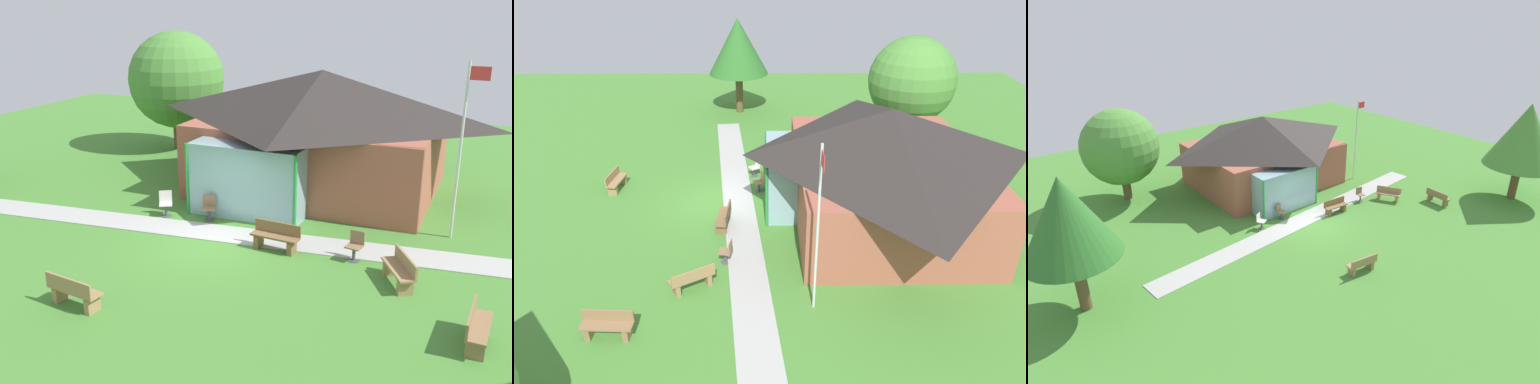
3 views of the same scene
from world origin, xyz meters
The scene contains 12 objects.
ground_plane centered at (0.00, 0.00, 0.00)m, with size 44.00×44.00×0.00m, color #478433.
pavilion centered at (1.17, 6.49, 2.40)m, with size 9.76×8.69×4.61m.
footpath centered at (0.00, 0.76, 0.01)m, with size 19.63×1.30×0.03m, color #ADADA8.
flagpole centered at (6.65, 3.40, 3.03)m, with size 0.64×0.08×5.49m.
bench_front_center centered at (-1.35, -4.85, 0.40)m, with size 1.54×0.62×0.84m.
bench_rear_near_path centered at (1.90, 0.30, 0.40)m, with size 1.53×0.55×0.84m.
bench_mid_right centered at (5.72, -0.47, 0.40)m, with size 1.14×1.52×0.84m.
bench_lawn_far_right centered at (7.77, -2.63, 0.40)m, with size 0.51×1.52×0.84m.
patio_chair_lawn_spare centered at (4.25, 0.55, 0.42)m, with size 0.51×0.51×0.86m.
patio_chair_west centered at (-2.66, 1.46, 0.42)m, with size 0.60×0.60×0.86m.
patio_chair_porch_left centered at (-1.10, 1.69, 0.42)m, with size 0.57×0.57×0.86m.
tree_behind_pavilion_left centered at (-7.07, 9.78, 3.39)m, with size 4.61×4.61×5.71m.
Camera 1 is at (7.83, -14.74, 7.28)m, focal length 41.16 mm.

